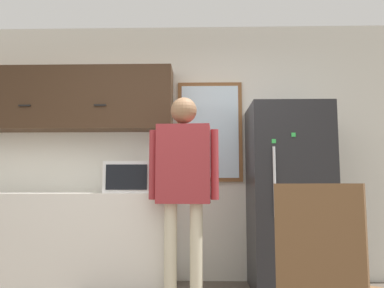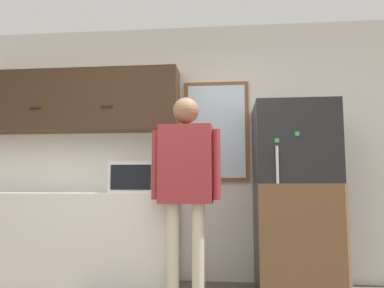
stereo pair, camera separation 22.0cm
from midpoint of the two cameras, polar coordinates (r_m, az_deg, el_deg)
name	(u,v)px [view 2 (the right image)]	position (r m, az deg, el deg)	size (l,w,h in m)	color
back_wall	(183,150)	(4.00, 0.11, -0.89)	(6.00, 0.06, 2.70)	silver
counter	(67,238)	(3.97, -17.05, -13.59)	(2.17, 0.58, 0.90)	silver
upper_cabinets	(77,101)	(4.16, -15.68, 6.29)	(2.17, 0.32, 0.65)	#3D2819
microwave	(140,178)	(3.65, -6.15, -5.10)	(0.54, 0.38, 0.29)	white
person	(186,174)	(3.25, 0.97, -4.55)	(0.61, 0.25, 1.74)	beige
refrigerator	(295,197)	(3.66, 17.11, -7.72)	(0.73, 0.71, 1.73)	#232326
chair	(313,280)	(2.00, 21.11, -18.85)	(0.63, 0.63, 0.98)	brown
window	(216,131)	(3.96, 5.33, 1.93)	(0.68, 0.05, 1.06)	brown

